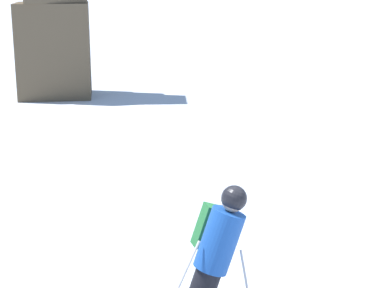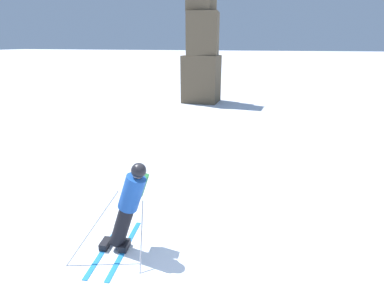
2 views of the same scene
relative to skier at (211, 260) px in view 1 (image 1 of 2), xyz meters
The scene contains 1 object.
skier is the anchor object (origin of this frame).
Camera 1 is at (-1.60, -5.56, 3.61)m, focal length 60.00 mm.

